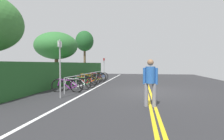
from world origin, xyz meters
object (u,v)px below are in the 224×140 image
(bicycle_8, at_px, (98,76))
(tree_far_right, at_px, (85,41))
(tree_mid, at_px, (56,46))
(bicycle_4, at_px, (88,79))
(bicycle_0, at_px, (67,86))
(bicycle_1, at_px, (75,84))
(bicycle_2, at_px, (82,82))
(bike_rack, at_px, (88,76))
(bicycle_3, at_px, (84,81))
(bicycle_6, at_px, (96,78))
(bicycle_5, at_px, (90,79))
(sign_post_far, at_px, (104,66))
(sign_post_near, at_px, (60,63))
(bicycle_7, at_px, (96,77))
(pedestrian, at_px, (150,80))

(bicycle_8, xyz_separation_m, tree_far_right, (4.88, 2.92, 3.73))
(tree_mid, bearing_deg, bicycle_4, -116.19)
(bicycle_0, relative_size, bicycle_1, 0.99)
(bicycle_2, height_order, bicycle_8, bicycle_2)
(bicycle_0, bearing_deg, bike_rack, -1.65)
(bicycle_3, relative_size, bicycle_6, 1.01)
(bicycle_0, height_order, bicycle_1, bicycle_0)
(bicycle_0, bearing_deg, bicycle_5, -0.47)
(bicycle_6, relative_size, sign_post_far, 0.81)
(bicycle_2, bearing_deg, sign_post_near, -177.51)
(bike_rack, distance_m, bicycle_0, 3.19)
(bicycle_6, relative_size, bicycle_7, 0.98)
(bike_rack, distance_m, sign_post_near, 4.72)
(bicycle_3, bearing_deg, sign_post_far, -0.92)
(bicycle_7, distance_m, sign_post_near, 7.08)
(sign_post_near, relative_size, sign_post_far, 1.20)
(bicycle_4, bearing_deg, tree_mid, 63.81)
(bicycle_5, distance_m, pedestrian, 7.35)
(bicycle_2, bearing_deg, bicycle_3, 9.88)
(bicycle_1, relative_size, bicycle_4, 0.93)
(bike_rack, distance_m, bicycle_1, 2.48)
(sign_post_near, distance_m, tree_mid, 7.24)
(bicycle_0, distance_m, tree_mid, 6.21)
(bicycle_4, bearing_deg, bicycle_1, -178.28)
(sign_post_far, bearing_deg, bicycle_3, 179.08)
(bike_rack, xyz_separation_m, bicycle_2, (-1.60, -0.13, -0.25))
(bicycle_0, relative_size, sign_post_far, 0.83)
(bicycle_7, bearing_deg, bicycle_2, -176.54)
(bicycle_6, xyz_separation_m, tree_far_right, (6.51, 3.11, 3.74))
(sign_post_near, bearing_deg, bicycle_0, 13.64)
(bike_rack, height_order, tree_far_right, tree_far_right)
(bike_rack, distance_m, bicycle_7, 2.37)
(bicycle_1, xyz_separation_m, bicycle_6, (4.12, -0.05, -0.01))
(bicycle_8, relative_size, tree_mid, 0.45)
(bicycle_2, bearing_deg, bicycle_6, 0.84)
(pedestrian, height_order, sign_post_far, sign_post_far)
(bicycle_3, xyz_separation_m, pedestrian, (-4.69, -3.91, 0.59))
(bicycle_6, relative_size, pedestrian, 1.02)
(sign_post_far, bearing_deg, bicycle_1, 179.73)
(bicycle_0, bearing_deg, bicycle_3, -1.73)
(bicycle_2, bearing_deg, tree_far_right, 17.92)
(bicycle_2, relative_size, bicycle_3, 1.06)
(pedestrian, bearing_deg, bicycle_6, 28.27)
(bicycle_3, bearing_deg, bicycle_4, 1.56)
(bike_rack, bearing_deg, bicycle_8, 1.83)
(bicycle_0, height_order, sign_post_far, sign_post_far)
(sign_post_near, height_order, sign_post_far, sign_post_near)
(bicycle_8, relative_size, sign_post_near, 0.73)
(bicycle_4, height_order, tree_mid, tree_mid)
(bicycle_7, distance_m, tree_far_right, 7.48)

